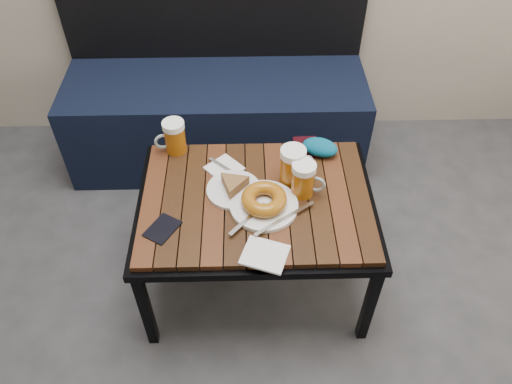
{
  "coord_description": "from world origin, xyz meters",
  "views": [
    {
      "loc": [
        0.09,
        -0.22,
        1.74
      ],
      "look_at": [
        0.12,
        0.98,
        0.5
      ],
      "focal_mm": 35.0,
      "sensor_mm": 36.0,
      "label": 1
    }
  ],
  "objects_px": {
    "beer_mug_right": "(304,179)",
    "plate_bagel": "(264,202)",
    "beer_mug_centre": "(293,165)",
    "beer_mug_left": "(174,137)",
    "passport_burgundy": "(306,147)",
    "knit_pouch": "(320,147)",
    "plate_pie": "(234,187)",
    "cafe_table": "(256,206)",
    "bench": "(217,109)",
    "passport_navy": "(162,229)"
  },
  "relations": [
    {
      "from": "beer_mug_right",
      "to": "plate_bagel",
      "type": "height_order",
      "value": "beer_mug_right"
    },
    {
      "from": "beer_mug_centre",
      "to": "plate_bagel",
      "type": "distance_m",
      "value": 0.17
    },
    {
      "from": "beer_mug_left",
      "to": "passport_burgundy",
      "type": "distance_m",
      "value": 0.51
    },
    {
      "from": "knit_pouch",
      "to": "plate_pie",
      "type": "bearing_deg",
      "value": -149.27
    },
    {
      "from": "cafe_table",
      "to": "passport_burgundy",
      "type": "distance_m",
      "value": 0.33
    },
    {
      "from": "bench",
      "to": "plate_pie",
      "type": "xyz_separation_m",
      "value": [
        0.09,
        -0.75,
        0.22
      ]
    },
    {
      "from": "cafe_table",
      "to": "plate_pie",
      "type": "bearing_deg",
      "value": 156.15
    },
    {
      "from": "beer_mug_centre",
      "to": "beer_mug_right",
      "type": "height_order",
      "value": "beer_mug_centre"
    },
    {
      "from": "beer_mug_centre",
      "to": "passport_navy",
      "type": "xyz_separation_m",
      "value": [
        -0.45,
        -0.22,
        -0.07
      ]
    },
    {
      "from": "knit_pouch",
      "to": "passport_burgundy",
      "type": "bearing_deg",
      "value": 146.46
    },
    {
      "from": "beer_mug_right",
      "to": "passport_navy",
      "type": "height_order",
      "value": "beer_mug_right"
    },
    {
      "from": "beer_mug_centre",
      "to": "plate_pie",
      "type": "relative_size",
      "value": 0.76
    },
    {
      "from": "cafe_table",
      "to": "beer_mug_centre",
      "type": "xyz_separation_m",
      "value": [
        0.13,
        0.08,
        0.12
      ]
    },
    {
      "from": "beer_mug_right",
      "to": "cafe_table",
      "type": "bearing_deg",
      "value": -156.8
    },
    {
      "from": "plate_bagel",
      "to": "knit_pouch",
      "type": "distance_m",
      "value": 0.35
    },
    {
      "from": "cafe_table",
      "to": "beer_mug_right",
      "type": "xyz_separation_m",
      "value": [
        0.16,
        0.02,
        0.11
      ]
    },
    {
      "from": "beer_mug_right",
      "to": "plate_pie",
      "type": "bearing_deg",
      "value": -167.05
    },
    {
      "from": "cafe_table",
      "to": "beer_mug_left",
      "type": "height_order",
      "value": "beer_mug_left"
    },
    {
      "from": "bench",
      "to": "beer_mug_left",
      "type": "bearing_deg",
      "value": -103.95
    },
    {
      "from": "beer_mug_centre",
      "to": "knit_pouch",
      "type": "distance_m",
      "value": 0.19
    },
    {
      "from": "cafe_table",
      "to": "passport_burgundy",
      "type": "relative_size",
      "value": 6.68
    },
    {
      "from": "cafe_table",
      "to": "passport_navy",
      "type": "bearing_deg",
      "value": -156.38
    },
    {
      "from": "plate_pie",
      "to": "beer_mug_right",
      "type": "bearing_deg",
      "value": -3.6
    },
    {
      "from": "bench",
      "to": "beer_mug_centre",
      "type": "xyz_separation_m",
      "value": [
        0.3,
        -0.7,
        0.27
      ]
    },
    {
      "from": "bench",
      "to": "beer_mug_left",
      "type": "xyz_separation_m",
      "value": [
        -0.13,
        -0.53,
        0.27
      ]
    },
    {
      "from": "passport_navy",
      "to": "knit_pouch",
      "type": "relative_size",
      "value": 0.84
    },
    {
      "from": "plate_pie",
      "to": "passport_navy",
      "type": "height_order",
      "value": "plate_pie"
    },
    {
      "from": "beer_mug_centre",
      "to": "passport_burgundy",
      "type": "bearing_deg",
      "value": 42.3
    },
    {
      "from": "cafe_table",
      "to": "beer_mug_centre",
      "type": "bearing_deg",
      "value": 32.17
    },
    {
      "from": "bench",
      "to": "beer_mug_centre",
      "type": "bearing_deg",
      "value": -66.69
    },
    {
      "from": "beer_mug_right",
      "to": "plate_pie",
      "type": "distance_m",
      "value": 0.25
    },
    {
      "from": "beer_mug_right",
      "to": "passport_burgundy",
      "type": "height_order",
      "value": "beer_mug_right"
    },
    {
      "from": "bench",
      "to": "passport_burgundy",
      "type": "bearing_deg",
      "value": -54.85
    },
    {
      "from": "plate_bagel",
      "to": "passport_burgundy",
      "type": "relative_size",
      "value": 2.33
    },
    {
      "from": "cafe_table",
      "to": "plate_pie",
      "type": "relative_size",
      "value": 4.36
    },
    {
      "from": "bench",
      "to": "beer_mug_left",
      "type": "relative_size",
      "value": 10.53
    },
    {
      "from": "plate_bagel",
      "to": "passport_navy",
      "type": "distance_m",
      "value": 0.35
    },
    {
      "from": "plate_pie",
      "to": "beer_mug_left",
      "type": "bearing_deg",
      "value": 134.84
    },
    {
      "from": "cafe_table",
      "to": "beer_mug_left",
      "type": "xyz_separation_m",
      "value": [
        -0.3,
        0.26,
        0.11
      ]
    },
    {
      "from": "beer_mug_right",
      "to": "knit_pouch",
      "type": "height_order",
      "value": "beer_mug_right"
    },
    {
      "from": "bench",
      "to": "plate_bagel",
      "type": "relative_size",
      "value": 4.78
    },
    {
      "from": "bench",
      "to": "plate_bagel",
      "type": "bearing_deg",
      "value": -76.75
    },
    {
      "from": "beer_mug_left",
      "to": "plate_pie",
      "type": "relative_size",
      "value": 0.69
    },
    {
      "from": "beer_mug_right",
      "to": "knit_pouch",
      "type": "relative_size",
      "value": 0.99
    },
    {
      "from": "bench",
      "to": "plate_pie",
      "type": "height_order",
      "value": "bench"
    },
    {
      "from": "plate_pie",
      "to": "knit_pouch",
      "type": "xyz_separation_m",
      "value": [
        0.33,
        0.19,
        0.01
      ]
    },
    {
      "from": "beer_mug_left",
      "to": "passport_navy",
      "type": "distance_m",
      "value": 0.4
    },
    {
      "from": "beer_mug_centre",
      "to": "knit_pouch",
      "type": "xyz_separation_m",
      "value": [
        0.12,
        0.14,
        -0.04
      ]
    },
    {
      "from": "cafe_table",
      "to": "plate_pie",
      "type": "distance_m",
      "value": 0.11
    },
    {
      "from": "passport_burgundy",
      "to": "knit_pouch",
      "type": "xyz_separation_m",
      "value": [
        0.05,
        -0.03,
        0.03
      ]
    }
  ]
}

